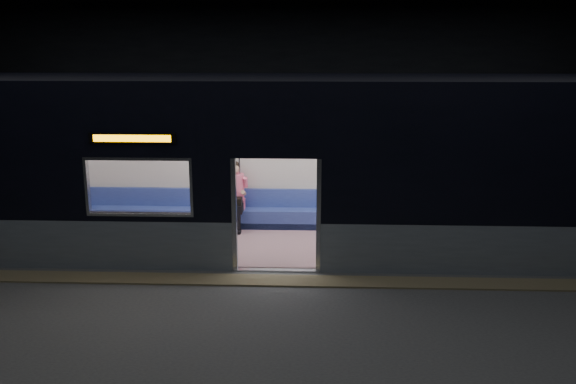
{
  "coord_description": "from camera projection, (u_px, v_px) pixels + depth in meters",
  "views": [
    {
      "loc": [
        0.64,
        -9.19,
        3.94
      ],
      "look_at": [
        0.15,
        2.3,
        1.15
      ],
      "focal_mm": 38.0,
      "sensor_mm": 36.0,
      "label": 1
    }
  ],
  "objects": [
    {
      "name": "tactile_strip",
      "position": [
        275.0,
        281.0,
        10.41
      ],
      "size": [
        22.8,
        0.5,
        0.03
      ],
      "primitive_type": "cube",
      "color": "#8C7F59",
      "rests_on": "station_floor"
    },
    {
      "name": "transit_map",
      "position": [
        444.0,
        163.0,
        13.14
      ],
      "size": [
        0.94,
        0.03,
        0.61
      ],
      "primitive_type": "cube",
      "color": "white",
      "rests_on": "metro_car"
    },
    {
      "name": "metro_car",
      "position": [
        281.0,
        155.0,
        11.92
      ],
      "size": [
        18.0,
        3.04,
        3.35
      ],
      "color": "gray",
      "rests_on": "station_floor"
    },
    {
      "name": "passenger",
      "position": [
        234.0,
        192.0,
        13.17
      ],
      "size": [
        0.48,
        0.78,
        1.47
      ],
      "rotation": [
        0.0,
        0.0,
        -0.17
      ],
      "color": "black",
      "rests_on": "metro_car"
    },
    {
      "name": "station_envelope",
      "position": [
        271.0,
        64.0,
        9.02
      ],
      "size": [
        24.0,
        14.0,
        5.0
      ],
      "color": "black",
      "rests_on": "station_floor"
    },
    {
      "name": "station_floor",
      "position": [
        273.0,
        294.0,
        9.88
      ],
      "size": [
        24.0,
        14.0,
        0.01
      ],
      "primitive_type": "cube",
      "color": "#47494C",
      "rests_on": "ground"
    },
    {
      "name": "handbag",
      "position": [
        235.0,
        201.0,
        12.96
      ],
      "size": [
        0.36,
        0.33,
        0.15
      ],
      "primitive_type": "cube",
      "rotation": [
        0.0,
        0.0,
        -0.29
      ],
      "color": "black",
      "rests_on": "passenger"
    }
  ]
}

